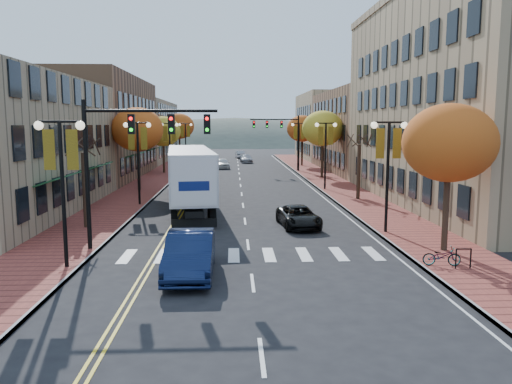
{
  "coord_description": "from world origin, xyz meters",
  "views": [
    {
      "loc": [
        -0.7,
        -20.03,
        5.89
      ],
      "look_at": [
        0.54,
        7.11,
        2.2
      ],
      "focal_mm": 35.0,
      "sensor_mm": 36.0,
      "label": 1
    }
  ],
  "objects": [
    {
      "name": "car_far_silver",
      "position": [
        1.3,
        57.08,
        0.63
      ],
      "size": [
        2.0,
        4.42,
        1.26
      ],
      "primitive_type": "imported",
      "rotation": [
        0.0,
        0.0,
        0.06
      ],
      "color": "#97979E",
      "rests_on": "ground"
    },
    {
      "name": "black_suv",
      "position": [
        3.06,
        8.17,
        0.61
      ],
      "size": [
        2.43,
        4.57,
        1.22
      ],
      "primitive_type": "imported",
      "rotation": [
        0.0,
        0.0,
        0.09
      ],
      "color": "black",
      "rests_on": "ground"
    },
    {
      "name": "tree_right_c",
      "position": [
        9.0,
        34.0,
        5.45
      ],
      "size": [
        4.48,
        4.48,
        7.21
      ],
      "color": "#382619",
      "rests_on": "sidewalk_right"
    },
    {
      "name": "tree_left_b",
      "position": [
        -9.0,
        24.0,
        5.45
      ],
      "size": [
        4.48,
        4.48,
        7.21
      ],
      "color": "#382619",
      "rests_on": "sidewalk_left"
    },
    {
      "name": "lamp_left_d",
      "position": [
        -7.5,
        52.0,
        4.29
      ],
      "size": [
        1.96,
        0.36,
        6.05
      ],
      "color": "black",
      "rests_on": "ground"
    },
    {
      "name": "navy_sedan",
      "position": [
        -2.41,
        -0.88,
        0.85
      ],
      "size": [
        1.84,
        5.19,
        1.7
      ],
      "primitive_type": "imported",
      "rotation": [
        0.0,
        0.0,
        0.01
      ],
      "color": "#0D1737",
      "rests_on": "ground"
    },
    {
      "name": "bicycle",
      "position": [
        7.8,
        -0.57,
        0.55
      ],
      "size": [
        1.58,
        0.73,
        0.8
      ],
      "primitive_type": "imported",
      "rotation": [
        0.0,
        0.0,
        1.43
      ],
      "color": "gray",
      "rests_on": "sidewalk_right"
    },
    {
      "name": "traffic_mast_near",
      "position": [
        -5.48,
        3.0,
        4.92
      ],
      "size": [
        6.1,
        0.35,
        7.0
      ],
      "color": "black",
      "rests_on": "ground"
    },
    {
      "name": "ground",
      "position": [
        0.0,
        0.0,
        0.0
      ],
      "size": [
        200.0,
        200.0,
        0.0
      ],
      "primitive_type": "plane",
      "color": "black",
      "rests_on": "ground"
    },
    {
      "name": "traffic_mast_far",
      "position": [
        5.48,
        42.0,
        4.92
      ],
      "size": [
        6.1,
        0.34,
        7.0
      ],
      "color": "black",
      "rests_on": "ground"
    },
    {
      "name": "lamp_left_a",
      "position": [
        -7.5,
        0.0,
        4.29
      ],
      "size": [
        1.96,
        0.36,
        6.05
      ],
      "color": "black",
      "rests_on": "ground"
    },
    {
      "name": "tree_left_d",
      "position": [
        -9.0,
        58.0,
        5.6
      ],
      "size": [
        4.61,
        4.61,
        7.42
      ],
      "color": "#382619",
      "rests_on": "sidewalk_left"
    },
    {
      "name": "lamp_left_b",
      "position": [
        -7.5,
        16.0,
        4.29
      ],
      "size": [
        1.96,
        0.36,
        6.05
      ],
      "color": "black",
      "rests_on": "ground"
    },
    {
      "name": "lamp_right_c",
      "position": [
        7.5,
        42.0,
        4.29
      ],
      "size": [
        1.96,
        0.36,
        6.05
      ],
      "color": "black",
      "rests_on": "ground"
    },
    {
      "name": "building_right_mid",
      "position": [
        18.5,
        42.0,
        5.0
      ],
      "size": [
        15.0,
        24.0,
        10.0
      ],
      "primitive_type": "cube",
      "color": "brown",
      "rests_on": "ground"
    },
    {
      "name": "lamp_left_c",
      "position": [
        -7.5,
        34.0,
        4.29
      ],
      "size": [
        1.96,
        0.36,
        6.05
      ],
      "color": "black",
      "rests_on": "ground"
    },
    {
      "name": "lamp_right_b",
      "position": [
        7.5,
        24.0,
        4.29
      ],
      "size": [
        1.96,
        0.36,
        6.05
      ],
      "color": "black",
      "rests_on": "ground"
    },
    {
      "name": "tree_right_d",
      "position": [
        9.0,
        50.0,
        5.29
      ],
      "size": [
        4.35,
        4.35,
        7.0
      ],
      "color": "#382619",
      "rests_on": "sidewalk_right"
    },
    {
      "name": "building_left_far",
      "position": [
        -17.0,
        61.0,
        4.75
      ],
      "size": [
        12.0,
        26.0,
        9.5
      ],
      "primitive_type": "cube",
      "color": "#9E8966",
      "rests_on": "ground"
    },
    {
      "name": "building_right_near",
      "position": [
        18.5,
        16.0,
        7.5
      ],
      "size": [
        15.0,
        28.0,
        15.0
      ],
      "primitive_type": "cube",
      "color": "#997F5B",
      "rests_on": "ground"
    },
    {
      "name": "tree_right_a",
      "position": [
        9.0,
        2.0,
        5.05
      ],
      "size": [
        4.16,
        4.16,
        6.69
      ],
      "color": "#382619",
      "rests_on": "sidewalk_right"
    },
    {
      "name": "tree_right_b",
      "position": [
        9.0,
        18.0,
        2.25
      ],
      "size": [
        0.28,
        0.28,
        4.2
      ],
      "color": "#382619",
      "rests_on": "sidewalk_right"
    },
    {
      "name": "building_right_far",
      "position": [
        18.5,
        64.0,
        5.5
      ],
      "size": [
        15.0,
        20.0,
        11.0
      ],
      "primitive_type": "cube",
      "color": "#9E8966",
      "rests_on": "ground"
    },
    {
      "name": "semi_truck",
      "position": [
        -3.85,
        15.45,
        2.47
      ],
      "size": [
        4.7,
        17.1,
        4.22
      ],
      "rotation": [
        0.0,
        0.0,
        0.12
      ],
      "color": "black",
      "rests_on": "ground"
    },
    {
      "name": "tree_left_a",
      "position": [
        -9.0,
        8.0,
        2.25
      ],
      "size": [
        0.28,
        0.28,
        4.2
      ],
      "color": "#382619",
      "rests_on": "sidewalk_left"
    },
    {
      "name": "car_far_white",
      "position": [
        -2.13,
        47.07,
        0.69
      ],
      "size": [
        2.19,
        4.26,
        1.39
      ],
      "primitive_type": "imported",
      "rotation": [
        0.0,
        0.0,
        0.14
      ],
      "color": "silver",
      "rests_on": "ground"
    },
    {
      "name": "sidewalk_left",
      "position": [
        -9.0,
        32.5,
        0.07
      ],
      "size": [
        4.0,
        85.0,
        0.15
      ],
      "primitive_type": "cube",
      "color": "brown",
      "rests_on": "ground"
    },
    {
      "name": "sidewalk_right",
      "position": [
        9.0,
        32.5,
        0.07
      ],
      "size": [
        4.0,
        85.0,
        0.15
      ],
      "primitive_type": "cube",
      "color": "brown",
      "rests_on": "ground"
    },
    {
      "name": "tree_left_c",
      "position": [
        -9.0,
        40.0,
        5.05
      ],
      "size": [
        4.16,
        4.16,
        6.69
      ],
      "color": "#382619",
      "rests_on": "sidewalk_left"
    },
    {
      "name": "building_left_mid",
      "position": [
        -17.0,
        36.0,
        5.5
      ],
      "size": [
        12.0,
        24.0,
        11.0
      ],
      "primitive_type": "cube",
      "color": "brown",
      "rests_on": "ground"
    },
    {
      "name": "car_far_oncoming",
      "position": [
        0.5,
        67.48,
        0.66
      ],
      "size": [
        1.8,
        4.15,
        1.33
      ],
      "primitive_type": "imported",
      "rotation": [
        0.0,
        0.0,
        3.24
      ],
      "color": "#A0A2A8",
      "rests_on": "ground"
    },
    {
      "name": "lamp_right_a",
      "position": [
        7.5,
        6.0,
        4.29
      ],
      "size": [
        1.96,
        0.36,
        6.05
      ],
      "color": "black",
      "rests_on": "ground"
    }
  ]
}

